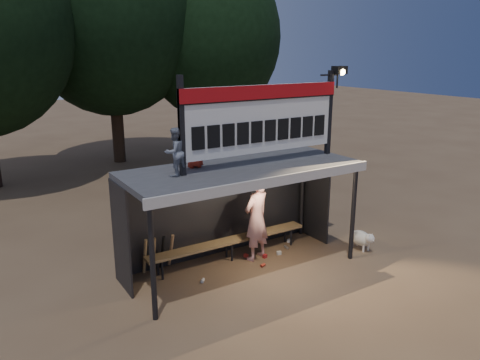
% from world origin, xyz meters
% --- Properties ---
extents(ground, '(80.00, 80.00, 0.00)m').
position_xyz_m(ground, '(0.00, 0.00, 0.00)').
color(ground, brown).
rests_on(ground, ground).
extents(player, '(0.83, 0.67, 1.97)m').
position_xyz_m(player, '(0.54, 0.26, 0.99)').
color(player, silver).
rests_on(player, ground).
extents(child_a, '(0.54, 0.47, 0.94)m').
position_xyz_m(child_a, '(-1.49, 0.03, 2.79)').
color(child_a, slate).
rests_on(child_a, dugout_shelter).
extents(child_b, '(0.46, 0.31, 0.92)m').
position_xyz_m(child_b, '(-0.87, 0.45, 2.78)').
color(child_b, '#AB2A1A').
rests_on(child_b, dugout_shelter).
extents(dugout_shelter, '(5.10, 2.08, 2.32)m').
position_xyz_m(dugout_shelter, '(0.00, 0.24, 1.85)').
color(dugout_shelter, '#373739').
rests_on(dugout_shelter, ground).
extents(scoreboard_assembly, '(4.10, 0.27, 1.99)m').
position_xyz_m(scoreboard_assembly, '(0.56, -0.01, 3.32)').
color(scoreboard_assembly, black).
rests_on(scoreboard_assembly, dugout_shelter).
extents(bench, '(4.00, 0.35, 0.48)m').
position_xyz_m(bench, '(0.00, 0.55, 0.43)').
color(bench, olive).
rests_on(bench, ground).
extents(tree_mid, '(7.22, 7.22, 10.36)m').
position_xyz_m(tree_mid, '(1.00, 11.50, 6.17)').
color(tree_mid, '#302015').
rests_on(tree_mid, ground).
extents(tree_right, '(6.08, 6.08, 8.72)m').
position_xyz_m(tree_right, '(5.00, 10.50, 5.19)').
color(tree_right, black).
rests_on(tree_right, ground).
extents(dog, '(0.36, 0.81, 0.49)m').
position_xyz_m(dog, '(3.00, -0.67, 0.28)').
color(dog, beige).
rests_on(dog, ground).
extents(bats, '(0.67, 0.35, 0.84)m').
position_xyz_m(bats, '(-1.62, 0.82, 0.43)').
color(bats, '#A5804D').
rests_on(bats, ground).
extents(litter, '(2.93, 0.87, 0.08)m').
position_xyz_m(litter, '(0.71, 0.19, 0.04)').
color(litter, '#A91D1D').
rests_on(litter, ground).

